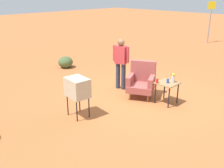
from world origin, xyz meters
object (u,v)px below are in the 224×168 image
(side_table, at_px, (167,86))
(flower_vase, at_px, (173,77))
(tv_on_stand, at_px, (77,88))
(armchair, at_px, (142,80))
(soda_can_red, at_px, (157,81))
(soda_can_blue, at_px, (168,81))
(road_sign, at_px, (210,20))
(person_standing, at_px, (121,61))

(side_table, height_order, flower_vase, flower_vase)
(side_table, xyz_separation_m, tv_on_stand, (-1.13, -2.28, 0.25))
(armchair, bearing_deg, side_table, 5.60)
(soda_can_red, bearing_deg, armchair, 167.34)
(armchair, relative_size, tv_on_stand, 1.03)
(soda_can_blue, bearing_deg, road_sign, 109.48)
(soda_can_blue, bearing_deg, tv_on_stand, -117.24)
(road_sign, height_order, flower_vase, road_sign)
(armchair, xyz_separation_m, tv_on_stand, (-0.28, -2.19, 0.28))
(side_table, distance_m, soda_can_blue, 0.16)
(soda_can_red, distance_m, flower_vase, 0.46)
(tv_on_stand, bearing_deg, side_table, 63.53)
(person_standing, bearing_deg, road_sign, 99.61)
(soda_can_blue, xyz_separation_m, flower_vase, (0.06, 0.16, 0.09))
(road_sign, bearing_deg, soda_can_blue, -70.52)
(road_sign, xyz_separation_m, soda_can_red, (3.16, -9.73, -0.69))
(soda_can_red, bearing_deg, road_sign, 107.98)
(tv_on_stand, xyz_separation_m, soda_can_red, (0.95, 2.04, -0.09))
(armchair, bearing_deg, flower_vase, 12.92)
(soda_can_blue, relative_size, flower_vase, 0.46)
(armchair, height_order, tv_on_stand, armchair)
(armchair, bearing_deg, person_standing, 179.13)
(armchair, distance_m, tv_on_stand, 2.23)
(tv_on_stand, distance_m, person_standing, 2.29)
(side_table, relative_size, person_standing, 0.38)
(road_sign, bearing_deg, side_table, -70.60)
(road_sign, bearing_deg, armchair, -75.41)
(tv_on_stand, height_order, road_sign, road_sign)
(side_table, relative_size, tv_on_stand, 0.61)
(soda_can_blue, height_order, soda_can_red, same)
(armchair, height_order, soda_can_red, armchair)
(armchair, xyz_separation_m, road_sign, (-2.50, 9.58, 0.88))
(armchair, xyz_separation_m, soda_can_blue, (0.87, 0.06, 0.19))
(road_sign, bearing_deg, person_standing, -80.39)
(tv_on_stand, height_order, soda_can_red, tv_on_stand)
(side_table, height_order, road_sign, road_sign)
(tv_on_stand, distance_m, soda_can_red, 2.25)
(armchair, distance_m, side_table, 0.86)
(side_table, bearing_deg, road_sign, 109.40)
(tv_on_stand, distance_m, road_sign, 12.00)
(road_sign, height_order, soda_can_red, road_sign)
(armchair, height_order, soda_can_blue, armchair)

